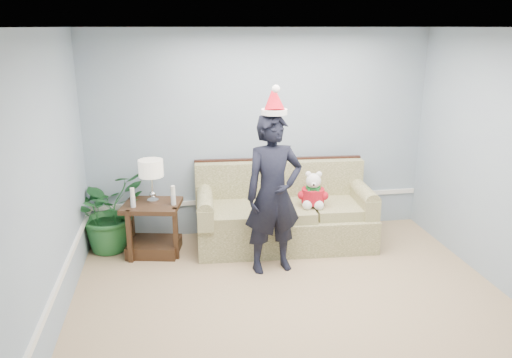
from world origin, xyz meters
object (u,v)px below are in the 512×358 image
at_px(side_table, 154,234).
at_px(sofa, 284,215).
at_px(table_lamp, 151,170).
at_px(man, 273,194).
at_px(houseplant, 108,211).
at_px(teddy_bear, 313,194).

bearing_deg(side_table, sofa, 1.92).
relative_size(sofa, side_table, 2.94).
distance_m(table_lamp, man, 1.55).
distance_m(houseplant, man, 2.15).
distance_m(side_table, man, 1.66).
bearing_deg(sofa, table_lamp, -177.03).
bearing_deg(houseplant, man, -24.70).
bearing_deg(houseplant, side_table, -21.95).
relative_size(houseplant, teddy_bear, 2.20).
xyz_separation_m(sofa, side_table, (-1.66, -0.06, -0.12)).
height_order(houseplant, teddy_bear, houseplant).
relative_size(sofa, houseplant, 2.24).
xyz_separation_m(houseplant, man, (1.91, -0.88, 0.40)).
bearing_deg(man, side_table, 145.43).
bearing_deg(sofa, man, -108.66).
bearing_deg(man, sofa, 59.19).
height_order(sofa, houseplant, sofa).
xyz_separation_m(table_lamp, houseplant, (-0.56, 0.15, -0.55)).
distance_m(houseplant, teddy_bear, 2.56).
height_order(houseplant, man, man).
distance_m(table_lamp, teddy_bear, 2.01).
bearing_deg(table_lamp, man, -28.22).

